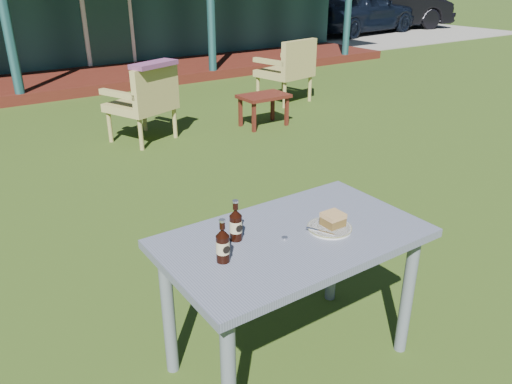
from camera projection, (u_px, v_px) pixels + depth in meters
ground at (158, 233)px, 3.75m from camera, size 80.00×80.00×0.00m
gravel_strip at (355, 33)px, 15.57m from camera, size 9.00×6.00×0.02m
car_near at (358, 9)px, 15.10m from camera, size 4.40×2.21×1.44m
car_far at (387, 6)px, 16.35m from camera, size 4.61×2.59×1.44m
cafe_table at (293, 254)px, 2.29m from camera, size 1.20×0.70×0.72m
plate at (330, 228)px, 2.29m from camera, size 0.20×0.20×0.01m
cake_slice at (333, 219)px, 2.29m from camera, size 0.09×0.09×0.06m
fork at (320, 231)px, 2.25m from camera, size 0.07×0.13×0.00m
cola_bottle_near at (236, 224)px, 2.18m from camera, size 0.06×0.06×0.19m
cola_bottle_far at (223, 245)px, 2.01m from camera, size 0.06×0.06×0.19m
bottle_cap at (285, 238)px, 2.21m from camera, size 0.03×0.03×0.01m
armchair_left at (146, 99)px, 5.58m from camera, size 0.81×0.79×0.86m
armchair_right at (289, 67)px, 7.25m from camera, size 0.79×0.75×0.92m
floral_throw at (154, 64)px, 5.33m from camera, size 0.59×0.39×0.05m
side_table at (264, 99)px, 6.20m from camera, size 0.60×0.40×0.40m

